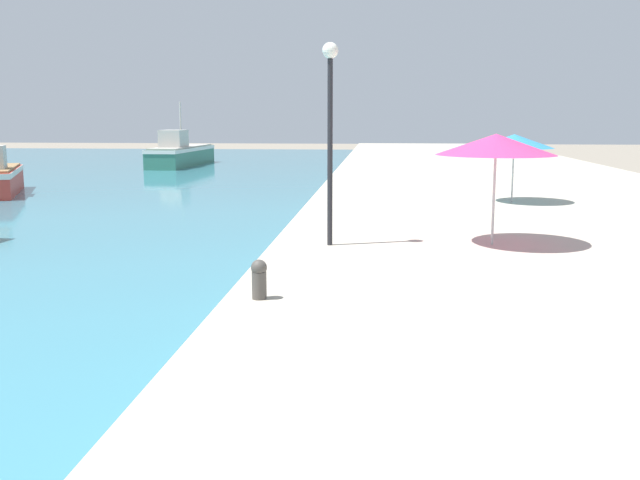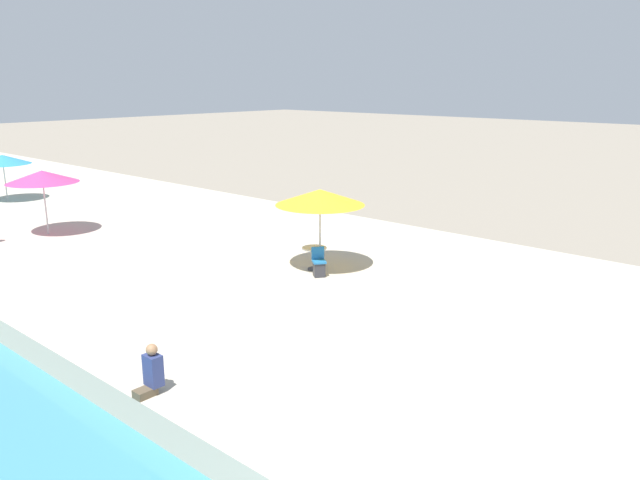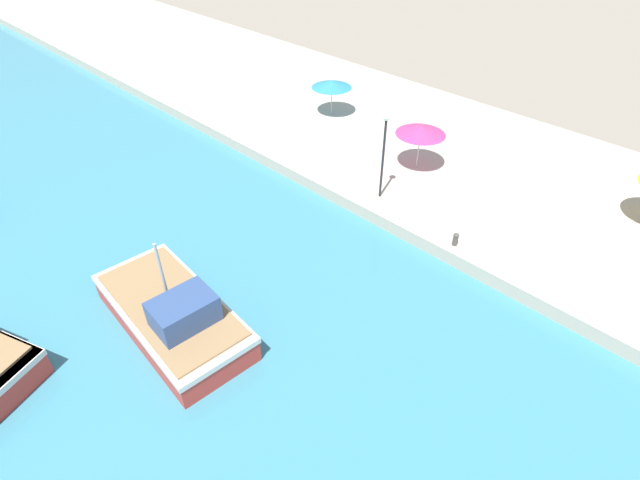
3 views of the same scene
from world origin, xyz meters
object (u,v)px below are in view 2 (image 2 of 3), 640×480
object	(u,v)px
cafe_umbrella_white	(42,177)
person_at_quay	(151,372)
cafe_chair_left	(319,266)
cafe_table	(314,254)
cafe_umbrella_striped	(2,160)
cafe_umbrella_pink	(320,197)

from	to	relation	value
cafe_umbrella_white	person_at_quay	bearing A→B (deg)	-108.38
cafe_chair_left	cafe_umbrella_white	bearing A→B (deg)	-39.03
cafe_umbrella_white	person_at_quay	distance (m)	15.23
cafe_umbrella_white	cafe_table	bearing A→B (deg)	-72.77
cafe_umbrella_striped	person_at_quay	xyz separation A→B (m)	(-6.69, -22.83, -1.65)
cafe_table	person_at_quay	distance (m)	8.82
cafe_umbrella_pink	cafe_umbrella_striped	xyz separation A→B (m)	(-1.63, 19.85, -0.29)
cafe_umbrella_pink	cafe_umbrella_white	xyz separation A→B (m)	(-3.56, 11.36, -0.09)
cafe_umbrella_striped	cafe_table	distance (m)	19.80
cafe_table	cafe_chair_left	world-z (taller)	cafe_chair_left
cafe_chair_left	person_at_quay	size ratio (longest dim) A/B	0.89
cafe_umbrella_white	cafe_table	xyz separation A→B (m)	(3.47, -11.20, -1.78)
cafe_table	cafe_chair_left	size ratio (longest dim) A/B	0.88
cafe_umbrella_pink	person_at_quay	bearing A→B (deg)	-160.31
cafe_umbrella_pink	cafe_chair_left	bearing A→B (deg)	-141.29
cafe_table	cafe_umbrella_white	bearing A→B (deg)	107.23
cafe_umbrella_striped	cafe_table	bearing A→B (deg)	-85.51
cafe_chair_left	person_at_quay	bearing A→B (deg)	54.67
cafe_umbrella_pink	cafe_table	xyz separation A→B (m)	(-0.09, 0.17, -1.86)
cafe_umbrella_white	cafe_umbrella_striped	size ratio (longest dim) A/B	1.02
cafe_umbrella_striped	cafe_table	world-z (taller)	cafe_umbrella_striped
cafe_umbrella_pink	cafe_umbrella_white	world-z (taller)	cafe_umbrella_pink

